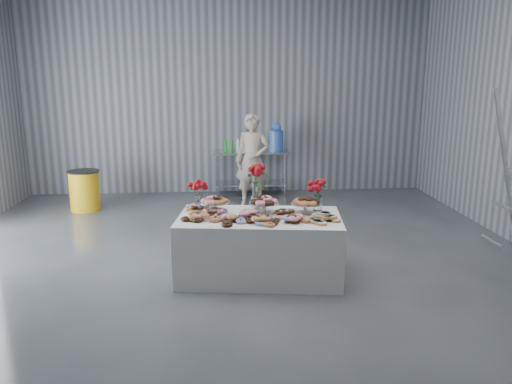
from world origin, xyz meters
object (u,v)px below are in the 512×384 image
water_jug (276,138)px  person (252,161)px  display_table (259,247)px  prep_table (251,165)px  trash_barrel (85,190)px

water_jug → person: (-0.53, -0.83, -0.30)m
water_jug → display_table: bearing=-99.4°
prep_table → water_jug: (0.50, -0.00, 0.53)m
prep_table → water_jug: size_ratio=2.71×
prep_table → person: bearing=-91.8°
prep_table → display_table: bearing=-92.5°
prep_table → person: size_ratio=0.88×
water_jug → prep_table: bearing=180.0°
display_table → water_jug: bearing=80.6°
display_table → prep_table: bearing=87.5°
prep_table → person: person is taller
display_table → trash_barrel: display_table is taller
water_jug → person: person is taller
display_table → water_jug: (0.68, 4.11, 0.77)m
prep_table → trash_barrel: (-3.03, -0.87, -0.26)m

